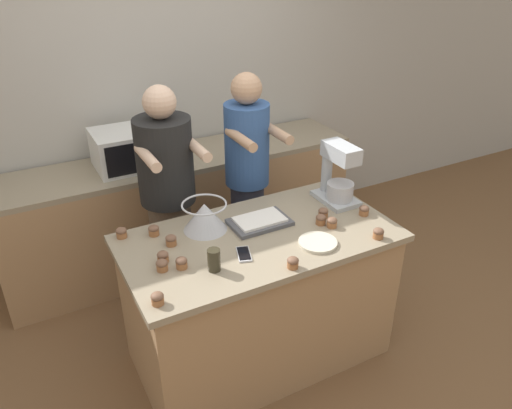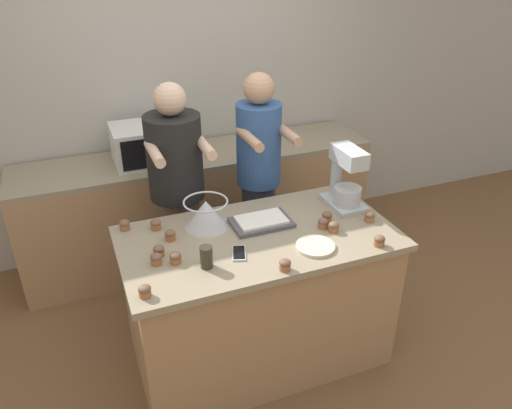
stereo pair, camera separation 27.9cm
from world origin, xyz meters
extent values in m
plane|color=brown|center=(0.00, 0.00, 0.00)|extent=(16.00, 16.00, 0.00)
cube|color=#B2ADA3|center=(0.00, 1.64, 1.35)|extent=(10.00, 0.06, 2.70)
cube|color=#A87F56|center=(0.00, 0.00, 0.43)|extent=(1.51, 0.79, 0.86)
cube|color=gray|center=(0.00, 0.00, 0.88)|extent=(1.57, 0.84, 0.04)
cube|color=#A87F56|center=(0.00, 1.29, 0.44)|extent=(2.80, 0.60, 0.87)
cube|color=gray|center=(0.00, 1.29, 0.89)|extent=(2.80, 0.60, 0.04)
cylinder|color=brown|center=(-0.30, 0.69, 0.44)|extent=(0.28, 0.28, 0.89)
cylinder|color=black|center=(-0.30, 0.69, 1.16)|extent=(0.36, 0.36, 0.55)
sphere|color=#DBB293|center=(-0.30, 0.69, 1.54)|extent=(0.20, 0.20, 0.20)
cylinder|color=#DBB293|center=(-0.46, 0.52, 1.28)|extent=(0.06, 0.34, 0.06)
cylinder|color=#DBB293|center=(-0.15, 0.52, 1.28)|extent=(0.06, 0.34, 0.06)
cylinder|color=#33384C|center=(0.28, 0.69, 0.44)|extent=(0.24, 0.24, 0.88)
cylinder|color=#335693|center=(0.28, 0.69, 1.17)|extent=(0.31, 0.31, 0.57)
sphere|color=tan|center=(0.28, 0.69, 1.55)|extent=(0.21, 0.21, 0.21)
cylinder|color=tan|center=(0.15, 0.52, 1.29)|extent=(0.06, 0.34, 0.06)
cylinder|color=tan|center=(0.41, 0.52, 1.29)|extent=(0.06, 0.34, 0.06)
cube|color=#B2B7BC|center=(0.64, 0.14, 0.92)|extent=(0.20, 0.30, 0.03)
cylinder|color=#B2B7BC|center=(0.64, 0.26, 1.06)|extent=(0.07, 0.07, 0.26)
cube|color=#B2B7BC|center=(0.64, 0.13, 1.24)|extent=(0.13, 0.26, 0.10)
cylinder|color=#BCBCC1|center=(0.64, 0.10, 0.99)|extent=(0.17, 0.17, 0.11)
cone|color=#BCBCC1|center=(-0.25, 0.21, 0.99)|extent=(0.26, 0.26, 0.17)
torus|color=#BCBCC1|center=(-0.25, 0.21, 1.07)|extent=(0.26, 0.26, 0.01)
cube|color=#4C4C51|center=(0.06, 0.11, 0.91)|extent=(0.35, 0.23, 0.02)
cube|color=white|center=(0.06, 0.11, 0.93)|extent=(0.29, 0.18, 0.02)
cube|color=silver|center=(-0.38, 1.29, 1.05)|extent=(0.49, 0.40, 0.28)
cube|color=black|center=(-0.43, 1.09, 1.05)|extent=(0.33, 0.01, 0.22)
cube|color=#2D2D2D|center=(-0.21, 1.09, 1.05)|extent=(0.10, 0.01, 0.22)
cube|color=silver|center=(-0.17, -0.14, 0.91)|extent=(0.11, 0.16, 0.01)
cube|color=black|center=(-0.17, -0.14, 0.91)|extent=(0.10, 0.14, 0.00)
cylinder|color=#332D1E|center=(-0.36, -0.18, 0.96)|extent=(0.07, 0.07, 0.12)
cylinder|color=beige|center=(0.24, -0.23, 0.91)|extent=(0.22, 0.22, 0.02)
cylinder|color=#9E6038|center=(-0.48, 0.14, 0.92)|extent=(0.06, 0.06, 0.03)
ellipsoid|color=brown|center=(-0.48, 0.14, 0.95)|extent=(0.06, 0.06, 0.04)
cylinder|color=#9E6038|center=(-0.60, -0.06, 0.92)|extent=(0.06, 0.06, 0.03)
ellipsoid|color=brown|center=(-0.60, -0.06, 0.95)|extent=(0.06, 0.06, 0.04)
cylinder|color=#9E6038|center=(-0.57, 0.01, 0.92)|extent=(0.06, 0.06, 0.03)
ellipsoid|color=brown|center=(-0.57, 0.01, 0.95)|extent=(0.06, 0.06, 0.04)
cylinder|color=#9E6038|center=(-0.70, -0.31, 0.92)|extent=(0.06, 0.06, 0.03)
ellipsoid|color=brown|center=(-0.70, -0.31, 0.95)|extent=(0.06, 0.06, 0.04)
cylinder|color=#9E6038|center=(-0.70, 0.35, 0.92)|extent=(0.06, 0.06, 0.03)
ellipsoid|color=brown|center=(-0.70, 0.35, 0.95)|extent=(0.06, 0.06, 0.04)
cylinder|color=#9E6038|center=(0.42, -0.12, 0.92)|extent=(0.06, 0.06, 0.03)
ellipsoid|color=brown|center=(0.42, -0.12, 0.95)|extent=(0.06, 0.06, 0.04)
cylinder|color=#9E6038|center=(0.38, -0.06, 0.92)|extent=(0.06, 0.06, 0.03)
ellipsoid|color=brown|center=(0.38, -0.06, 0.95)|extent=(0.06, 0.06, 0.04)
cylinder|color=#9E6038|center=(0.68, -0.09, 0.92)|extent=(0.06, 0.06, 0.03)
ellipsoid|color=brown|center=(0.68, -0.09, 0.95)|extent=(0.06, 0.06, 0.04)
cylinder|color=#9E6038|center=(0.58, -0.34, 0.92)|extent=(0.06, 0.06, 0.03)
ellipsoid|color=brown|center=(0.58, -0.34, 0.95)|extent=(0.06, 0.06, 0.04)
cylinder|color=#9E6038|center=(-0.50, -0.09, 0.92)|extent=(0.06, 0.06, 0.03)
ellipsoid|color=brown|center=(-0.50, -0.09, 0.95)|extent=(0.06, 0.06, 0.04)
cylinder|color=#9E6038|center=(0.44, 0.00, 0.92)|extent=(0.06, 0.06, 0.03)
ellipsoid|color=brown|center=(0.44, 0.00, 0.95)|extent=(0.06, 0.06, 0.04)
cylinder|color=#9E6038|center=(0.00, -0.36, 0.92)|extent=(0.06, 0.06, 0.03)
ellipsoid|color=brown|center=(0.00, -0.36, 0.95)|extent=(0.06, 0.06, 0.04)
cylinder|color=#9E6038|center=(-0.53, 0.29, 0.92)|extent=(0.06, 0.06, 0.03)
ellipsoid|color=brown|center=(-0.53, 0.29, 0.95)|extent=(0.06, 0.06, 0.04)
camera|label=1|loc=(-1.16, -2.13, 2.41)|focal=35.00mm
camera|label=2|loc=(-0.91, -2.25, 2.41)|focal=35.00mm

